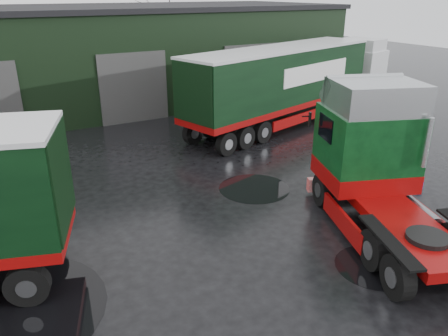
# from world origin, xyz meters

# --- Properties ---
(ground) EXTENTS (100.00, 100.00, 0.00)m
(ground) POSITION_xyz_m (0.00, 0.00, 0.00)
(ground) COLOR black
(warehouse) EXTENTS (32.40, 12.40, 6.30)m
(warehouse) POSITION_xyz_m (2.00, 20.00, 3.16)
(warehouse) COLOR black
(warehouse) RESTS_ON ground
(hero_tractor) EXTENTS (5.59, 8.10, 4.64)m
(hero_tractor) POSITION_xyz_m (4.50, -2.65, 2.32)
(hero_tractor) COLOR #083313
(hero_tractor) RESTS_ON ground
(lorry_right) EXTENTS (17.08, 7.41, 4.45)m
(lorry_right) POSITION_xyz_m (8.81, 9.00, 2.22)
(lorry_right) COLOR silver
(lorry_right) RESTS_ON ground
(wash_bucket) EXTENTS (0.35, 0.35, 0.28)m
(wash_bucket) POSITION_xyz_m (8.55, -0.61, 0.14)
(wash_bucket) COLOR #070E9B
(wash_bucket) RESTS_ON ground
(tree_back_b) EXTENTS (4.40, 4.40, 7.50)m
(tree_back_b) POSITION_xyz_m (10.00, 30.00, 3.75)
(tree_back_b) COLOR black
(tree_back_b) RESTS_ON ground
(puddle_1) EXTENTS (2.79, 2.79, 0.01)m
(puddle_1) POSITION_xyz_m (2.92, 2.58, 0.00)
(puddle_1) COLOR black
(puddle_1) RESTS_ON ground
(puddle_2) EXTENTS (4.93, 4.93, 0.01)m
(puddle_2) POSITION_xyz_m (-6.31, -0.47, 0.00)
(puddle_2) COLOR black
(puddle_2) RESTS_ON ground
(puddle_3) EXTENTS (2.22, 2.22, 0.01)m
(puddle_3) POSITION_xyz_m (3.00, -3.51, 0.00)
(puddle_3) COLOR black
(puddle_3) RESTS_ON ground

